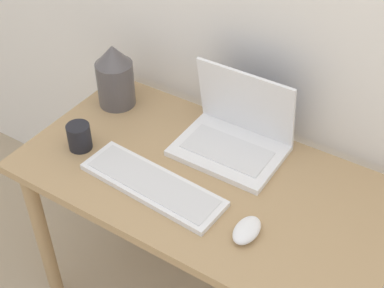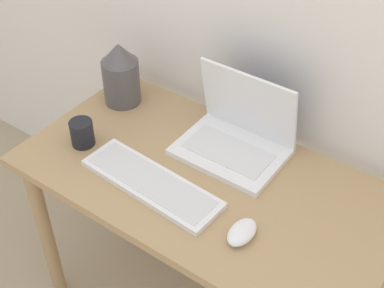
% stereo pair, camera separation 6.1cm
% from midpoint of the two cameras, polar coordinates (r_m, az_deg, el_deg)
% --- Properties ---
extents(desk, '(1.13, 0.60, 0.71)m').
position_cam_midpoint_polar(desk, '(1.67, 2.32, -6.15)').
color(desk, tan).
rests_on(desk, ground_plane).
extents(laptop, '(0.33, 0.24, 0.26)m').
position_cam_midpoint_polar(laptop, '(1.66, 5.82, 0.94)').
color(laptop, white).
rests_on(laptop, desk).
extents(keyboard, '(0.46, 0.17, 0.02)m').
position_cam_midpoint_polar(keyboard, '(1.56, -3.25, -4.20)').
color(keyboard, white).
rests_on(keyboard, desk).
extents(mouse, '(0.06, 0.11, 0.04)m').
position_cam_midpoint_polar(mouse, '(1.43, 6.59, -9.36)').
color(mouse, white).
rests_on(mouse, desk).
extents(vase, '(0.13, 0.13, 0.23)m').
position_cam_midpoint_polar(vase, '(1.84, -6.67, 7.42)').
color(vase, '#514C4C').
rests_on(vase, desk).
extents(mug, '(0.07, 0.07, 0.09)m').
position_cam_midpoint_polar(mug, '(1.71, -10.64, 1.14)').
color(mug, black).
rests_on(mug, desk).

